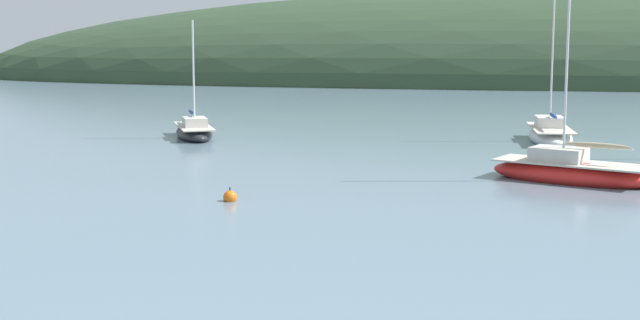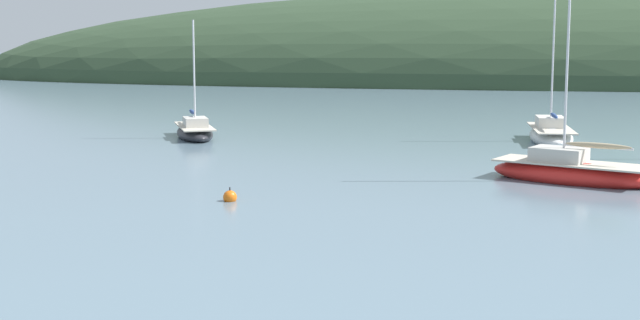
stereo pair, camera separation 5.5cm
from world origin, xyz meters
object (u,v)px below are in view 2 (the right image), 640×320
object	(u,v)px
sailboat_white_near	(570,171)
sailboat_teal_outer	(195,131)
sailboat_orange_cutter	(551,134)
mooring_buoy_inner	(230,197)

from	to	relation	value
sailboat_white_near	sailboat_teal_outer	bearing A→B (deg)	146.91
sailboat_teal_outer	sailboat_orange_cutter	xyz separation A→B (m)	(17.48, 0.75, 0.04)
sailboat_orange_cutter	sailboat_white_near	size ratio (longest dim) A/B	0.92
sailboat_orange_cutter	mooring_buoy_inner	xyz separation A→B (m)	(-11.76, -16.95, -0.25)
sailboat_teal_outer	mooring_buoy_inner	size ratio (longest dim) A/B	11.16
sailboat_white_near	mooring_buoy_inner	size ratio (longest dim) A/B	15.53
sailboat_teal_outer	sailboat_orange_cutter	world-z (taller)	sailboat_orange_cutter
sailboat_orange_cutter	sailboat_white_near	distance (m)	11.73
sailboat_white_near	mooring_buoy_inner	distance (m)	12.28
sailboat_white_near	mooring_buoy_inner	xyz separation A→B (m)	(-11.10, -5.24, -0.25)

